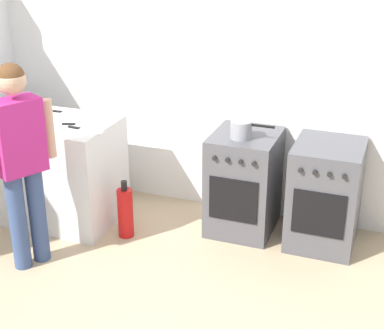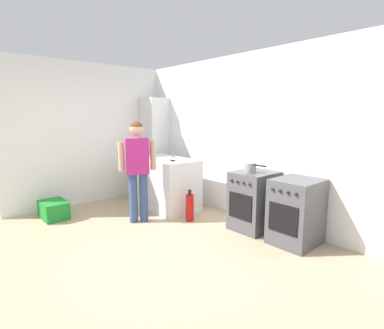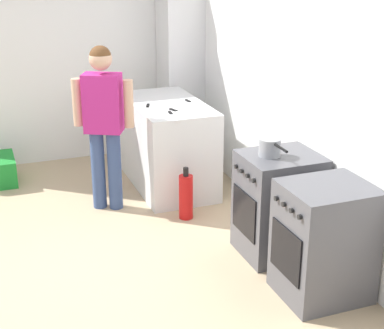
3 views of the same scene
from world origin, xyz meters
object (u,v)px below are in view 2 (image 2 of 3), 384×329
oven_left (254,201)px  oven_right (296,212)px  larder_cabinet (155,146)px  knife_paring (155,159)px  knife_carving (176,162)px  person (138,164)px  pot (250,168)px  knife_utility (176,157)px  knife_bread (178,161)px  recycling_crate_lower (54,210)px  fire_extinguisher (190,207)px

oven_left → oven_right: 0.67m
larder_cabinet → knife_paring: bearing=-34.9°
knife_carving → person: (-0.16, -0.62, 0.02)m
pot → knife_utility: bearing=-177.7°
pot → knife_carving: 1.25m
person → knife_bread: bearing=83.5°
oven_left → recycling_crate_lower: oven_left is taller
knife_paring → fire_extinguisher: size_ratio=0.41×
oven_left → knife_carving: bearing=-157.9°
oven_left → fire_extinguisher: bearing=-151.2°
oven_left → knife_paring: knife_paring is taller
person → pot: bearing=36.6°
knife_utility → larder_cabinet: 1.08m
knife_utility → person: (0.24, -0.94, 0.02)m
knife_utility → larder_cabinet: bearing=165.9°
person → larder_cabinet: bearing=136.9°
pot → knife_bread: bearing=-167.2°
oven_left → larder_cabinet: bearing=177.8°
oven_right → recycling_crate_lower: (-3.08, -2.06, -0.29)m
person → fire_extinguisher: 1.06m
knife_paring → larder_cabinet: 1.22m
knife_utility → fire_extinguisher: 1.05m
recycling_crate_lower → knife_carving: bearing=52.4°
oven_right → knife_bread: knife_bread is taller
oven_right → knife_carving: 1.99m
knife_utility → person: 0.97m
larder_cabinet → pot: bearing=-4.3°
pot → knife_bread: (-1.27, -0.29, -0.02)m
knife_paring → fire_extinguisher: knife_paring is taller
knife_paring → knife_bread: same height
oven_left → pot: 0.51m
pot → knife_paring: size_ratio=1.71×
person → larder_cabinet: size_ratio=0.78×
oven_left → recycling_crate_lower: bearing=-139.5°
knife_carving → recycling_crate_lower: bearing=-127.6°
oven_left → person: (-1.36, -1.10, 0.50)m
knife_carving → larder_cabinet: size_ratio=0.17×
oven_right → knife_bread: 2.05m
knife_carving → recycling_crate_lower: size_ratio=0.64×
oven_right → knife_carving: size_ratio=2.56×
knife_utility → oven_left: bearing=5.7°
larder_cabinet → knife_carving: bearing=-22.1°
oven_left → knife_bread: (-1.28, -0.39, 0.48)m
oven_right → knife_utility: knife_utility is taller
recycling_crate_lower → pot: bearing=39.3°
person → recycling_crate_lower: 1.62m
oven_left → knife_paring: 1.82m
pot → fire_extinguisher: size_ratio=0.70×
knife_bread → knife_carving: bearing=-51.4°
knife_paring → recycling_crate_lower: 1.82m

